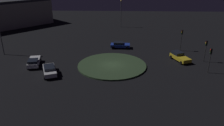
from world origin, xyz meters
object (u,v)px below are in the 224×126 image
object	(u,v)px
car_silver	(49,70)
streetlamp_north	(121,10)
car_blue	(120,45)
car_yellow	(180,57)
car_white	(34,62)
traffic_light_east	(206,47)
traffic_light_east_near	(210,56)
traffic_light_northeast	(182,36)

from	to	relation	value
car_silver	streetlamp_north	bearing A→B (deg)	-40.32
car_blue	car_yellow	bearing A→B (deg)	-30.02
car_silver	car_yellow	size ratio (longest dim) A/B	1.05
car_white	traffic_light_east	world-z (taller)	traffic_light_east
traffic_light_east	car_yellow	bearing A→B (deg)	-15.35
car_yellow	traffic_light_east	size ratio (longest dim) A/B	1.16
car_yellow	traffic_light_east_near	distance (m)	6.66
traffic_light_northeast	streetlamp_north	xyz separation A→B (m)	(-12.48, 21.47, 1.85)
traffic_light_northeast	traffic_light_east	xyz separation A→B (m)	(2.79, -6.11, -0.27)
car_white	traffic_light_northeast	world-z (taller)	traffic_light_northeast
car_yellow	car_white	size ratio (longest dim) A/B	0.98
car_silver	car_white	distance (m)	5.05
car_blue	streetlamp_north	bearing A→B (deg)	91.12
streetlamp_north	car_yellow	bearing A→B (deg)	-67.91
car_blue	traffic_light_east_near	size ratio (longest dim) A/B	0.99
car_blue	traffic_light_northeast	xyz separation A→B (m)	(12.62, -1.20, 2.41)
car_yellow	traffic_light_east	xyz separation A→B (m)	(4.28, -0.49, 2.11)
car_white	traffic_light_east_near	xyz separation A→B (m)	(29.30, -1.77, 2.22)
car_yellow	traffic_light_east	distance (m)	4.80
traffic_light_east	car_silver	bearing A→B (deg)	4.85
car_silver	car_yellow	distance (m)	23.31
car_white	traffic_light_east_near	distance (m)	29.44
car_white	traffic_light_east	xyz separation A→B (m)	(30.32, 3.11, 2.11)
car_silver	streetlamp_north	distance (m)	36.10
car_yellow	streetlamp_north	world-z (taller)	streetlamp_north
car_yellow	traffic_light_northeast	distance (m)	6.29
traffic_light_northeast	car_white	bearing A→B (deg)	-13.55
traffic_light_east	car_white	bearing A→B (deg)	-2.99
traffic_light_east_near	car_white	bearing A→B (deg)	4.83
car_yellow	car_white	xyz separation A→B (m)	(-26.03, -3.60, -0.00)
traffic_light_east_near	car_blue	bearing A→B (deg)	-31.99
car_silver	car_white	bearing A→B (deg)	26.41
car_blue	traffic_light_northeast	world-z (taller)	traffic_light_northeast
traffic_light_northeast	traffic_light_east_near	size ratio (longest dim) A/B	1.06
traffic_light_northeast	car_silver	bearing A→B (deg)	-4.16
car_yellow	car_blue	world-z (taller)	car_yellow
car_silver	traffic_light_east_near	distance (m)	25.66
car_silver	car_blue	size ratio (longest dim) A/B	1.19
car_blue	car_silver	bearing A→B (deg)	-127.43
car_blue	traffic_light_east_near	xyz separation A→B (m)	(14.39, -12.19, 2.24)
car_silver	traffic_light_east_near	world-z (taller)	traffic_light_east_near
car_yellow	traffic_light_east_near	xyz separation A→B (m)	(3.27, -5.37, 2.21)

